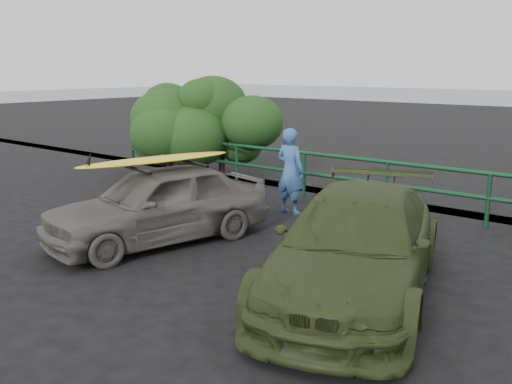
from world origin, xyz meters
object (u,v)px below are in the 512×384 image
guardrail (343,180)px  olive_vehicle (356,246)px  surfboard (156,160)px  man (290,171)px  sedan (158,204)px

guardrail → olive_vehicle: bearing=-57.3°
olive_vehicle → surfboard: (-3.67, -0.06, 0.73)m
olive_vehicle → man: size_ratio=2.66×
olive_vehicle → surfboard: size_ratio=1.65×
olive_vehicle → sedan: bearing=161.6°
olive_vehicle → surfboard: bearing=161.6°
guardrail → olive_vehicle: 5.04m
guardrail → sedan: bearing=-102.4°
sedan → man: (0.55, 2.93, 0.20)m
olive_vehicle → guardrail: bearing=103.4°
sedan → surfboard: (0.00, 0.00, 0.74)m
sedan → olive_vehicle: (3.67, 0.06, 0.01)m
guardrail → sedan: 4.40m
man → guardrail: bearing=-105.1°
sedan → man: bearing=92.0°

